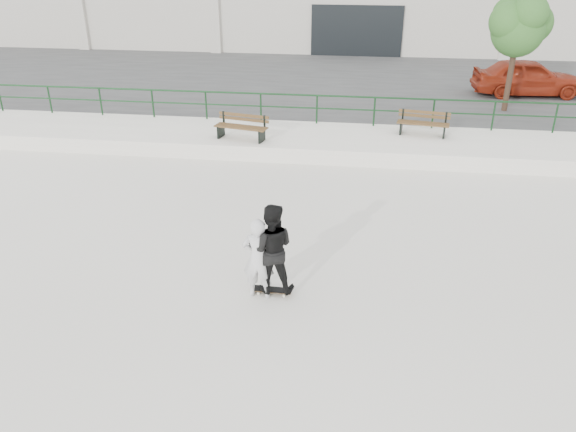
# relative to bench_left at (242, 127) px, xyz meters

# --- Properties ---
(ground) EXTENTS (120.00, 120.00, 0.00)m
(ground) POSITION_rel_bench_left_xyz_m (3.27, -8.76, -0.90)
(ground) COLOR beige
(ground) RESTS_ON ground
(ledge) EXTENTS (30.00, 3.00, 0.50)m
(ledge) POSITION_rel_bench_left_xyz_m (3.27, 0.74, -0.65)
(ledge) COLOR silver
(ledge) RESTS_ON ground
(parking_strip) EXTENTS (60.00, 14.00, 0.50)m
(parking_strip) POSITION_rel_bench_left_xyz_m (3.27, 9.24, -0.65)
(parking_strip) COLOR #3B3B3B
(parking_strip) RESTS_ON ground
(railing) EXTENTS (28.00, 0.06, 1.03)m
(railing) POSITION_rel_bench_left_xyz_m (3.27, 2.04, 0.35)
(railing) COLOR #153A1B
(railing) RESTS_ON ledge
(bench_left) EXTENTS (1.81, 0.86, 0.80)m
(bench_left) POSITION_rel_bench_left_xyz_m (0.00, 0.00, 0.00)
(bench_left) COLOR #503A1B
(bench_left) RESTS_ON ledge
(bench_right) EXTENTS (1.75, 0.76, 0.78)m
(bench_right) POSITION_rel_bench_left_xyz_m (5.88, 1.24, -0.01)
(bench_right) COLOR #503A1B
(bench_right) RESTS_ON ledge
(tree) EXTENTS (2.36, 2.10, 4.20)m
(tree) POSITION_rel_bench_left_xyz_m (9.26, 4.71, 2.75)
(tree) COLOR #3D2C1E
(tree) RESTS_ON parking_strip
(red_car) EXTENTS (4.52, 2.09, 1.50)m
(red_car) POSITION_rel_bench_left_xyz_m (10.57, 7.28, 0.35)
(red_car) COLOR maroon
(red_car) RESTS_ON parking_strip
(skateboard) EXTENTS (0.79, 0.23, 0.09)m
(skateboard) POSITION_rel_bench_left_xyz_m (2.28, -7.98, -0.82)
(skateboard) COLOR black
(skateboard) RESTS_ON ground
(standing_skater) EXTENTS (0.96, 0.78, 1.86)m
(standing_skater) POSITION_rel_bench_left_xyz_m (2.28, -7.98, 0.13)
(standing_skater) COLOR black
(standing_skater) RESTS_ON skateboard
(seated_skater) EXTENTS (0.64, 0.43, 1.70)m
(seated_skater) POSITION_rel_bench_left_xyz_m (2.04, -8.10, -0.05)
(seated_skater) COLOR silver
(seated_skater) RESTS_ON ground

